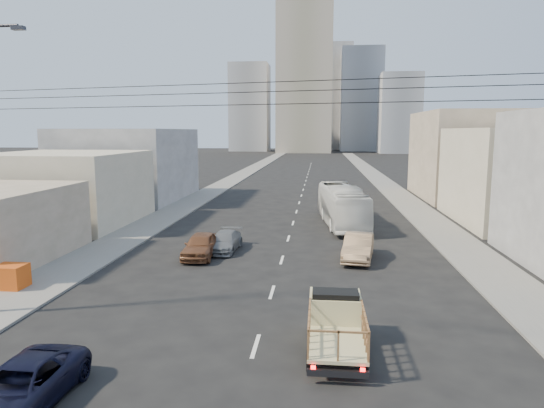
% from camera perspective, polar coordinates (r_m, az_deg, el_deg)
% --- Properties ---
extents(ground, '(420.00, 420.00, 0.00)m').
position_cam_1_polar(ground, '(16.59, -2.92, -19.24)').
color(ground, black).
rests_on(ground, ground).
extents(sidewalk_left, '(3.50, 180.00, 0.12)m').
position_cam_1_polar(sidewalk_left, '(86.00, -3.69, 3.40)').
color(sidewalk_left, slate).
rests_on(sidewalk_left, ground).
extents(sidewalk_right, '(3.50, 180.00, 0.12)m').
position_cam_1_polar(sidewalk_right, '(85.39, 12.09, 3.19)').
color(sidewalk_right, slate).
rests_on(sidewalk_right, ground).
extents(lane_dashes, '(0.15, 104.00, 0.01)m').
position_cam_1_polar(lane_dashes, '(67.99, 3.78, 1.99)').
color(lane_dashes, silver).
rests_on(lane_dashes, ground).
extents(flatbed_pickup, '(1.95, 4.41, 1.90)m').
position_cam_1_polar(flatbed_pickup, '(17.75, 7.52, -13.50)').
color(flatbed_pickup, '#C4BA83').
rests_on(flatbed_pickup, ground).
extents(navy_pickup, '(2.24, 4.69, 1.29)m').
position_cam_1_polar(navy_pickup, '(16.13, -27.49, -18.52)').
color(navy_pickup, black).
rests_on(navy_pickup, ground).
extents(city_bus, '(4.03, 11.99, 3.28)m').
position_cam_1_polar(city_bus, '(40.79, 8.24, -0.14)').
color(city_bus, silver).
rests_on(city_bus, ground).
extents(sedan_brown, '(1.81, 4.44, 1.51)m').
position_cam_1_polar(sedan_brown, '(30.39, -8.36, -4.83)').
color(sedan_brown, brown).
rests_on(sedan_brown, ground).
extents(sedan_tan, '(2.34, 4.93, 1.56)m').
position_cam_1_polar(sedan_tan, '(30.00, 10.12, -4.99)').
color(sedan_tan, '#957557').
rests_on(sedan_tan, ground).
extents(sedan_grey, '(1.94, 4.35, 1.24)m').
position_cam_1_polar(sedan_grey, '(31.87, -5.58, -4.40)').
color(sedan_grey, slate).
rests_on(sedan_grey, ground).
extents(overhead_wires, '(23.01, 5.02, 0.72)m').
position_cam_1_polar(overhead_wires, '(16.21, -2.35, 12.90)').
color(overhead_wires, black).
rests_on(overhead_wires, ground).
extents(crate_stack, '(1.80, 1.20, 1.14)m').
position_cam_1_polar(crate_stack, '(27.34, -28.73, -7.46)').
color(crate_stack, '#CE4D13').
rests_on(crate_stack, sidewalk_left).
extents(bldg_right_mid, '(11.00, 14.00, 8.00)m').
position_cam_1_polar(bldg_right_mid, '(46.03, 27.73, 2.91)').
color(bldg_right_mid, '#B7AE94').
rests_on(bldg_right_mid, ground).
extents(bldg_right_far, '(12.00, 16.00, 10.00)m').
position_cam_1_polar(bldg_right_far, '(61.20, 22.66, 5.32)').
color(bldg_right_far, gray).
rests_on(bldg_right_far, ground).
extents(bldg_left_mid, '(11.00, 12.00, 6.00)m').
position_cam_1_polar(bldg_left_mid, '(44.24, -23.05, 1.71)').
color(bldg_left_mid, '#B7AE94').
rests_on(bldg_left_mid, ground).
extents(bldg_left_far, '(12.00, 16.00, 8.00)m').
position_cam_1_polar(bldg_left_far, '(57.88, -16.43, 4.49)').
color(bldg_left_far, gray).
rests_on(bldg_left_far, ground).
extents(high_rise_tower, '(20.00, 20.00, 60.00)m').
position_cam_1_polar(high_rise_tower, '(185.95, 3.88, 15.39)').
color(high_rise_tower, '#9E947A').
rests_on(high_rise_tower, ground).
extents(midrise_ne, '(16.00, 16.00, 40.00)m').
position_cam_1_polar(midrise_ne, '(200.50, 10.43, 11.90)').
color(midrise_ne, gray).
rests_on(midrise_ne, ground).
extents(midrise_nw, '(15.00, 15.00, 34.00)m').
position_cam_1_polar(midrise_nw, '(196.77, -2.60, 11.22)').
color(midrise_nw, gray).
rests_on(midrise_nw, ground).
extents(midrise_back, '(18.00, 18.00, 44.00)m').
position_cam_1_polar(midrise_back, '(215.02, 6.85, 12.28)').
color(midrise_back, gray).
rests_on(midrise_back, ground).
extents(midrise_east, '(14.00, 14.00, 28.00)m').
position_cam_1_polar(midrise_east, '(181.75, 14.73, 10.23)').
color(midrise_east, gray).
rests_on(midrise_east, ground).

